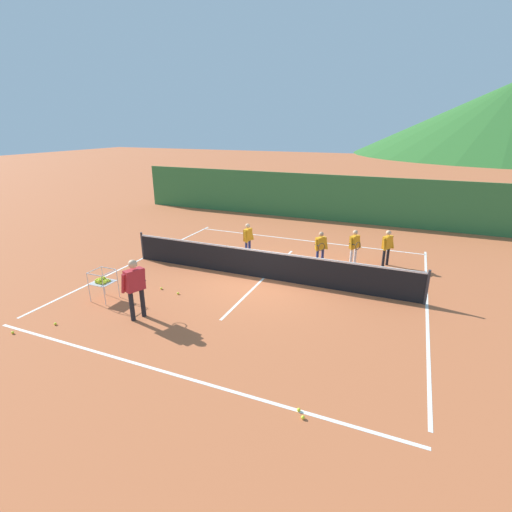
{
  "coord_description": "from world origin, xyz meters",
  "views": [
    {
      "loc": [
        4.22,
        -10.73,
        4.85
      ],
      "look_at": [
        -0.13,
        -0.37,
        0.89
      ],
      "focal_mm": 26.17,
      "sensor_mm": 36.0,
      "label": 1
    }
  ],
  "objects_px": {
    "tennis_ball_4": "(299,410)",
    "student_2": "(354,244)",
    "ball_cart": "(102,281)",
    "tennis_ball_0": "(161,288)",
    "student_0": "(248,237)",
    "tennis_net": "(264,264)",
    "tennis_ball_2": "(55,324)",
    "tennis_ball_3": "(13,332)",
    "tennis_ball_5": "(303,417)",
    "student_1": "(321,246)",
    "student_3": "(387,245)",
    "tennis_ball_1": "(178,293)",
    "instructor": "(135,284)"
  },
  "relations": [
    {
      "from": "tennis_ball_0",
      "to": "tennis_ball_3",
      "type": "distance_m",
      "value": 4.0
    },
    {
      "from": "tennis_ball_4",
      "to": "tennis_ball_3",
      "type": "bearing_deg",
      "value": -178.55
    },
    {
      "from": "tennis_net",
      "to": "tennis_ball_4",
      "type": "height_order",
      "value": "tennis_net"
    },
    {
      "from": "tennis_ball_0",
      "to": "tennis_ball_1",
      "type": "height_order",
      "value": "same"
    },
    {
      "from": "tennis_ball_0",
      "to": "tennis_ball_5",
      "type": "height_order",
      "value": "same"
    },
    {
      "from": "ball_cart",
      "to": "tennis_ball_1",
      "type": "height_order",
      "value": "ball_cart"
    },
    {
      "from": "student_1",
      "to": "student_3",
      "type": "height_order",
      "value": "student_3"
    },
    {
      "from": "student_1",
      "to": "student_3",
      "type": "xyz_separation_m",
      "value": [
        2.2,
        0.91,
        0.03
      ]
    },
    {
      "from": "tennis_ball_3",
      "to": "tennis_net",
      "type": "bearing_deg",
      "value": 52.16
    },
    {
      "from": "student_0",
      "to": "tennis_ball_4",
      "type": "relative_size",
      "value": 19.44
    },
    {
      "from": "tennis_ball_5",
      "to": "tennis_ball_1",
      "type": "bearing_deg",
      "value": 144.87
    },
    {
      "from": "student_0",
      "to": "student_2",
      "type": "height_order",
      "value": "student_0"
    },
    {
      "from": "student_1",
      "to": "tennis_ball_0",
      "type": "bearing_deg",
      "value": -135.71
    },
    {
      "from": "student_1",
      "to": "ball_cart",
      "type": "bearing_deg",
      "value": -134.77
    },
    {
      "from": "tennis_ball_0",
      "to": "tennis_ball_3",
      "type": "relative_size",
      "value": 1.0
    },
    {
      "from": "student_0",
      "to": "tennis_ball_2",
      "type": "height_order",
      "value": "student_0"
    },
    {
      "from": "student_3",
      "to": "tennis_net",
      "type": "bearing_deg",
      "value": -142.38
    },
    {
      "from": "tennis_net",
      "to": "student_0",
      "type": "xyz_separation_m",
      "value": [
        -1.37,
        1.79,
        0.29
      ]
    },
    {
      "from": "student_1",
      "to": "tennis_ball_2",
      "type": "height_order",
      "value": "student_1"
    },
    {
      "from": "ball_cart",
      "to": "tennis_ball_0",
      "type": "relative_size",
      "value": 13.22
    },
    {
      "from": "tennis_net",
      "to": "tennis_ball_0",
      "type": "distance_m",
      "value": 3.37
    },
    {
      "from": "ball_cart",
      "to": "student_1",
      "type": "bearing_deg",
      "value": 45.23
    },
    {
      "from": "student_2",
      "to": "tennis_ball_4",
      "type": "xyz_separation_m",
      "value": [
        0.3,
        -7.91,
        -0.76
      ]
    },
    {
      "from": "instructor",
      "to": "tennis_ball_4",
      "type": "distance_m",
      "value": 5.27
    },
    {
      "from": "tennis_net",
      "to": "ball_cart",
      "type": "bearing_deg",
      "value": -138.32
    },
    {
      "from": "tennis_ball_4",
      "to": "student_2",
      "type": "bearing_deg",
      "value": 92.2
    },
    {
      "from": "student_1",
      "to": "tennis_ball_4",
      "type": "height_order",
      "value": "student_1"
    },
    {
      "from": "student_3",
      "to": "ball_cart",
      "type": "height_order",
      "value": "student_3"
    },
    {
      "from": "student_0",
      "to": "student_2",
      "type": "xyz_separation_m",
      "value": [
        3.91,
        0.64,
        -0.0
      ]
    },
    {
      "from": "student_2",
      "to": "ball_cart",
      "type": "distance_m",
      "value": 8.49
    },
    {
      "from": "tennis_ball_1",
      "to": "tennis_ball_2",
      "type": "height_order",
      "value": "same"
    },
    {
      "from": "tennis_ball_1",
      "to": "tennis_ball_3",
      "type": "xyz_separation_m",
      "value": [
        -2.46,
        -3.48,
        0.0
      ]
    },
    {
      "from": "instructor",
      "to": "tennis_ball_4",
      "type": "height_order",
      "value": "instructor"
    },
    {
      "from": "tennis_ball_1",
      "to": "tennis_ball_2",
      "type": "distance_m",
      "value": 3.33
    },
    {
      "from": "tennis_ball_0",
      "to": "tennis_ball_1",
      "type": "distance_m",
      "value": 0.69
    },
    {
      "from": "student_3",
      "to": "tennis_ball_3",
      "type": "distance_m",
      "value": 11.69
    },
    {
      "from": "instructor",
      "to": "tennis_ball_5",
      "type": "height_order",
      "value": "instructor"
    },
    {
      "from": "tennis_net",
      "to": "tennis_ball_3",
      "type": "height_order",
      "value": "tennis_net"
    },
    {
      "from": "ball_cart",
      "to": "tennis_ball_0",
      "type": "xyz_separation_m",
      "value": [
        1.09,
        1.23,
        -0.56
      ]
    },
    {
      "from": "tennis_ball_1",
      "to": "tennis_ball_5",
      "type": "distance_m",
      "value": 5.99
    },
    {
      "from": "student_2",
      "to": "tennis_ball_5",
      "type": "height_order",
      "value": "student_2"
    },
    {
      "from": "student_1",
      "to": "tennis_ball_4",
      "type": "relative_size",
      "value": 18.76
    },
    {
      "from": "tennis_ball_3",
      "to": "ball_cart",
      "type": "bearing_deg",
      "value": 73.85
    },
    {
      "from": "student_0",
      "to": "tennis_ball_0",
      "type": "xyz_separation_m",
      "value": [
        -1.25,
        -3.87,
        -0.76
      ]
    },
    {
      "from": "tennis_net",
      "to": "student_1",
      "type": "xyz_separation_m",
      "value": [
        1.44,
        1.89,
        0.27
      ]
    },
    {
      "from": "ball_cart",
      "to": "tennis_ball_1",
      "type": "bearing_deg",
      "value": 32.49
    },
    {
      "from": "tennis_net",
      "to": "student_0",
      "type": "distance_m",
      "value": 2.28
    },
    {
      "from": "ball_cart",
      "to": "tennis_ball_3",
      "type": "height_order",
      "value": "ball_cart"
    },
    {
      "from": "student_3",
      "to": "tennis_ball_2",
      "type": "distance_m",
      "value": 10.76
    },
    {
      "from": "tennis_ball_2",
      "to": "tennis_ball_4",
      "type": "bearing_deg",
      "value": -4.59
    }
  ]
}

